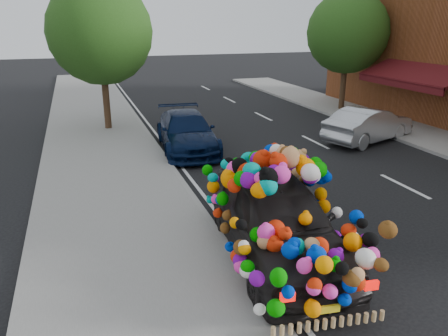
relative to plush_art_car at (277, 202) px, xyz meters
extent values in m
plane|color=black|center=(1.53, 2.33, -1.17)|extent=(100.00, 100.00, 0.00)
cube|color=gray|center=(-2.77, 2.33, -1.11)|extent=(4.00, 60.00, 0.12)
cube|color=gray|center=(-0.82, 2.33, -1.10)|extent=(0.15, 60.00, 0.13)
cube|color=#490D11|center=(10.23, 8.33, 1.18)|extent=(1.62, 5.20, 0.75)
cube|color=#490D11|center=(9.48, 8.33, 0.78)|extent=(0.06, 5.20, 0.35)
cylinder|color=#332114|center=(-2.27, 11.83, 0.19)|extent=(0.28, 0.28, 2.73)
sphere|color=#214813|center=(-2.27, 11.83, 2.86)|extent=(4.20, 4.20, 4.20)
cylinder|color=#332114|center=(9.53, 12.33, 0.15)|extent=(0.28, 0.28, 2.64)
sphere|color=#214813|center=(9.53, 12.33, 2.73)|extent=(4.00, 4.00, 4.00)
imported|color=black|center=(0.00, 0.00, -0.36)|extent=(2.42, 4.93, 1.62)
cube|color=red|center=(-0.91, -2.31, -0.39)|extent=(0.23, 0.08, 0.14)
cube|color=red|center=(0.38, -2.45, -0.39)|extent=(0.23, 0.08, 0.14)
cube|color=yellow|center=(-0.26, -2.39, -0.69)|extent=(0.34, 0.08, 0.12)
imported|color=#051232|center=(0.19, 7.92, -0.50)|extent=(2.28, 4.76, 1.34)
imported|color=#A8ABAF|center=(7.09, 6.77, -0.50)|extent=(4.28, 2.70, 1.33)
camera|label=1|loc=(-3.44, -6.97, 3.31)|focal=35.00mm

